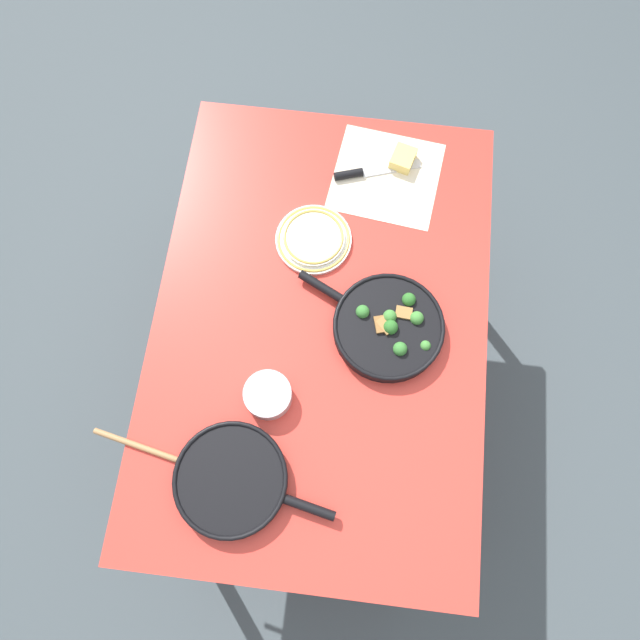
{
  "coord_description": "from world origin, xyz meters",
  "views": [
    {
      "loc": [
        -0.46,
        -0.06,
        2.22
      ],
      "look_at": [
        0.0,
        0.0,
        0.78
      ],
      "focal_mm": 32.0,
      "sensor_mm": 36.0,
      "label": 1
    }
  ],
  "objects_px": {
    "skillet_broccoli": "(388,327)",
    "grater_knife": "(365,172)",
    "cheese_block": "(403,159)",
    "dinner_plate_stack": "(313,239)",
    "wooden_spoon": "(177,460)",
    "prep_bowl_steel": "(268,395)",
    "skillet_eggs": "(232,480)"
  },
  "relations": [
    {
      "from": "wooden_spoon",
      "to": "dinner_plate_stack",
      "type": "xyz_separation_m",
      "value": [
        0.64,
        -0.26,
        0.01
      ]
    },
    {
      "from": "skillet_broccoli",
      "to": "grater_knife",
      "type": "height_order",
      "value": "skillet_broccoli"
    },
    {
      "from": "wooden_spoon",
      "to": "cheese_block",
      "type": "xyz_separation_m",
      "value": [
        0.93,
        -0.49,
        0.01
      ]
    },
    {
      "from": "skillet_broccoli",
      "to": "wooden_spoon",
      "type": "height_order",
      "value": "skillet_broccoli"
    },
    {
      "from": "dinner_plate_stack",
      "to": "wooden_spoon",
      "type": "bearing_deg",
      "value": 157.73
    },
    {
      "from": "dinner_plate_stack",
      "to": "cheese_block",
      "type": "bearing_deg",
      "value": -38.9
    },
    {
      "from": "dinner_plate_stack",
      "to": "prep_bowl_steel",
      "type": "relative_size",
      "value": 1.75
    },
    {
      "from": "skillet_eggs",
      "to": "grater_knife",
      "type": "distance_m",
      "value": 0.94
    },
    {
      "from": "cheese_block",
      "to": "dinner_plate_stack",
      "type": "height_order",
      "value": "cheese_block"
    },
    {
      "from": "wooden_spoon",
      "to": "grater_knife",
      "type": "relative_size",
      "value": 1.43
    },
    {
      "from": "cheese_block",
      "to": "prep_bowl_steel",
      "type": "bearing_deg",
      "value": 158.6
    },
    {
      "from": "prep_bowl_steel",
      "to": "skillet_eggs",
      "type": "bearing_deg",
      "value": 165.38
    },
    {
      "from": "skillet_broccoli",
      "to": "prep_bowl_steel",
      "type": "height_order",
      "value": "skillet_broccoli"
    },
    {
      "from": "skillet_broccoli",
      "to": "cheese_block",
      "type": "height_order",
      "value": "skillet_broccoli"
    },
    {
      "from": "grater_knife",
      "to": "prep_bowl_steel",
      "type": "relative_size",
      "value": 2.08
    },
    {
      "from": "cheese_block",
      "to": "dinner_plate_stack",
      "type": "xyz_separation_m",
      "value": [
        -0.28,
        0.23,
        -0.01
      ]
    },
    {
      "from": "skillet_broccoli",
      "to": "prep_bowl_steel",
      "type": "xyz_separation_m",
      "value": [
        -0.22,
        0.29,
        0.0
      ]
    },
    {
      "from": "wooden_spoon",
      "to": "prep_bowl_steel",
      "type": "height_order",
      "value": "prep_bowl_steel"
    },
    {
      "from": "skillet_broccoli",
      "to": "dinner_plate_stack",
      "type": "xyz_separation_m",
      "value": [
        0.24,
        0.23,
        -0.01
      ]
    },
    {
      "from": "grater_knife",
      "to": "dinner_plate_stack",
      "type": "bearing_deg",
      "value": -135.97
    },
    {
      "from": "grater_knife",
      "to": "dinner_plate_stack",
      "type": "relative_size",
      "value": 1.19
    },
    {
      "from": "skillet_eggs",
      "to": "wooden_spoon",
      "type": "xyz_separation_m",
      "value": [
        0.03,
        0.15,
        -0.02
      ]
    },
    {
      "from": "skillet_broccoli",
      "to": "cheese_block",
      "type": "xyz_separation_m",
      "value": [
        0.52,
        -0.0,
        -0.01
      ]
    },
    {
      "from": "skillet_eggs",
      "to": "prep_bowl_steel",
      "type": "height_order",
      "value": "prep_bowl_steel"
    },
    {
      "from": "grater_knife",
      "to": "cheese_block",
      "type": "relative_size",
      "value": 2.84
    },
    {
      "from": "skillet_eggs",
      "to": "wooden_spoon",
      "type": "distance_m",
      "value": 0.15
    },
    {
      "from": "wooden_spoon",
      "to": "cheese_block",
      "type": "relative_size",
      "value": 4.06
    },
    {
      "from": "cheese_block",
      "to": "prep_bowl_steel",
      "type": "height_order",
      "value": "prep_bowl_steel"
    },
    {
      "from": "skillet_broccoli",
      "to": "cheese_block",
      "type": "distance_m",
      "value": 0.52
    },
    {
      "from": "skillet_eggs",
      "to": "grater_knife",
      "type": "xyz_separation_m",
      "value": [
        0.91,
        -0.24,
        -0.01
      ]
    },
    {
      "from": "cheese_block",
      "to": "dinner_plate_stack",
      "type": "bearing_deg",
      "value": 141.1
    },
    {
      "from": "cheese_block",
      "to": "prep_bowl_steel",
      "type": "relative_size",
      "value": 0.73
    }
  ]
}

